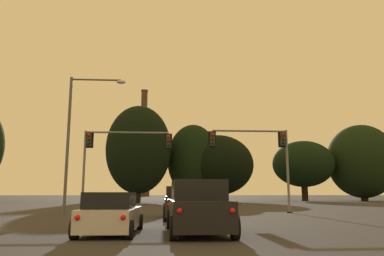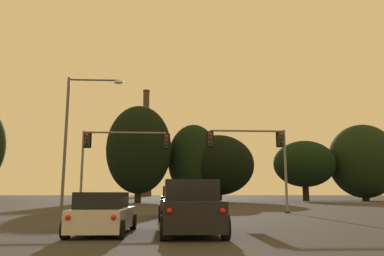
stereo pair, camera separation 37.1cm
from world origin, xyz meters
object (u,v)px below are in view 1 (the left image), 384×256
(suv_center_lane_second, at_px, (198,208))
(hatchback_left_lane_second, at_px, (111,215))
(pickup_truck_center_lane_front, at_px, (182,204))
(traffic_light_overhead_left, at_px, (115,149))
(traffic_light_overhead_right, at_px, (261,149))
(smokestack, at_px, (143,154))
(street_lamp, at_px, (77,129))

(suv_center_lane_second, xyz_separation_m, hatchback_left_lane_second, (-3.04, 0.02, -0.23))
(pickup_truck_center_lane_front, height_order, traffic_light_overhead_left, traffic_light_overhead_left)
(hatchback_left_lane_second, relative_size, pickup_truck_center_lane_front, 0.75)
(traffic_light_overhead_right, relative_size, smokestack, 0.12)
(pickup_truck_center_lane_front, xyz_separation_m, smokestack, (-11.92, 153.08, 18.93))
(traffic_light_overhead_right, bearing_deg, hatchback_left_lane_second, -123.19)
(pickup_truck_center_lane_front, distance_m, street_lamp, 9.20)
(suv_center_lane_second, relative_size, pickup_truck_center_lane_front, 0.89)
(pickup_truck_center_lane_front, height_order, smokestack, smokestack)
(traffic_light_overhead_left, bearing_deg, street_lamp, -122.56)
(traffic_light_overhead_right, bearing_deg, pickup_truck_center_lane_front, -138.60)
(traffic_light_overhead_right, height_order, street_lamp, street_lamp)
(traffic_light_overhead_left, height_order, street_lamp, street_lamp)
(hatchback_left_lane_second, bearing_deg, suv_center_lane_second, 1.19)
(traffic_light_overhead_left, distance_m, street_lamp, 3.98)
(suv_center_lane_second, bearing_deg, pickup_truck_center_lane_front, 90.31)
(pickup_truck_center_lane_front, distance_m, traffic_light_overhead_left, 9.19)
(suv_center_lane_second, height_order, smokestack, smokestack)
(suv_center_lane_second, height_order, traffic_light_overhead_left, traffic_light_overhead_left)
(traffic_light_overhead_right, bearing_deg, traffic_light_overhead_left, 172.74)
(traffic_light_overhead_left, height_order, smokestack, smokestack)
(hatchback_left_lane_second, relative_size, street_lamp, 0.45)
(suv_center_lane_second, distance_m, traffic_light_overhead_right, 15.29)
(pickup_truck_center_lane_front, bearing_deg, street_lamp, 153.09)
(suv_center_lane_second, height_order, pickup_truck_center_lane_front, suv_center_lane_second)
(street_lamp, bearing_deg, traffic_light_overhead_left, 57.44)
(traffic_light_overhead_right, bearing_deg, suv_center_lane_second, -113.26)
(hatchback_left_lane_second, xyz_separation_m, traffic_light_overhead_right, (8.89, 13.59, 4.02))
(suv_center_lane_second, relative_size, street_lamp, 0.53)
(suv_center_lane_second, relative_size, hatchback_left_lane_second, 1.19)
(traffic_light_overhead_left, xyz_separation_m, street_lamp, (-2.07, -3.25, 1.00))
(hatchback_left_lane_second, distance_m, pickup_truck_center_lane_front, 8.74)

